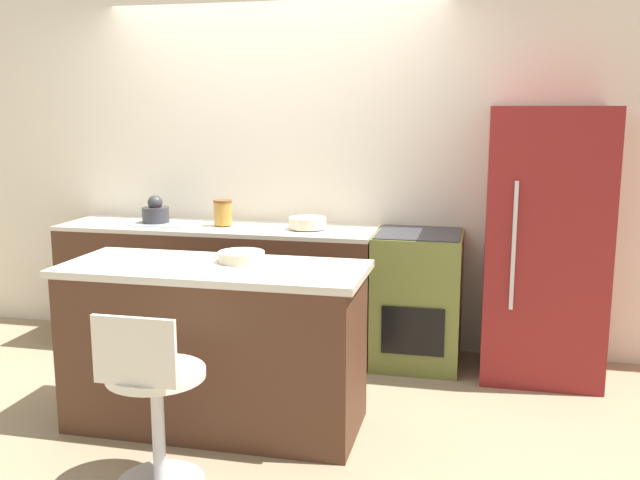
{
  "coord_description": "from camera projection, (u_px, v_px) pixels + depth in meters",
  "views": [
    {
      "loc": [
        1.52,
        -4.45,
        1.74
      ],
      "look_at": [
        0.56,
        -0.3,
        0.96
      ],
      "focal_mm": 40.0,
      "sensor_mm": 36.0,
      "label": 1
    }
  ],
  "objects": [
    {
      "name": "kitchen_island",
      "position": [
        215.0,
        345.0,
        3.93
      ],
      "size": [
        1.66,
        0.68,
        0.91
      ],
      "color": "#4C2D1E",
      "rests_on": "ground_plane"
    },
    {
      "name": "stool_chair",
      "position": [
        154.0,
        403.0,
        3.25
      ],
      "size": [
        0.45,
        0.45,
        0.88
      ],
      "color": "#B7B7BC",
      "rests_on": "ground_plane"
    },
    {
      "name": "canister_jar",
      "position": [
        223.0,
        212.0,
        5.11
      ],
      "size": [
        0.13,
        0.13,
        0.18
      ],
      "color": "#B77F33",
      "rests_on": "back_counter"
    },
    {
      "name": "mixing_bowl",
      "position": [
        308.0,
        223.0,
        4.98
      ],
      "size": [
        0.26,
        0.26,
        0.08
      ],
      "color": "beige",
      "rests_on": "back_counter"
    },
    {
      "name": "kettle",
      "position": [
        155.0,
        212.0,
        5.23
      ],
      "size": [
        0.2,
        0.2,
        0.2
      ],
      "color": "#333338",
      "rests_on": "back_counter"
    },
    {
      "name": "wall_back",
      "position": [
        275.0,
        169.0,
        5.31
      ],
      "size": [
        8.0,
        0.06,
        2.6
      ],
      "color": "silver",
      "rests_on": "ground_plane"
    },
    {
      "name": "refrigerator",
      "position": [
        544.0,
        244.0,
        4.61
      ],
      "size": [
        0.75,
        0.69,
        1.76
      ],
      "color": "maroon",
      "rests_on": "ground_plane"
    },
    {
      "name": "back_counter",
      "position": [
        218.0,
        287.0,
        5.22
      ],
      "size": [
        2.3,
        0.6,
        0.92
      ],
      "color": "#4C2D1E",
      "rests_on": "ground_plane"
    },
    {
      "name": "fruit_bowl",
      "position": [
        241.0,
        257.0,
        3.92
      ],
      "size": [
        0.26,
        0.26,
        0.06
      ],
      "color": "beige",
      "rests_on": "kitchen_island"
    },
    {
      "name": "ground_plane",
      "position": [
        250.0,
        365.0,
        4.91
      ],
      "size": [
        14.0,
        14.0,
        0.0
      ],
      "primitive_type": "plane",
      "color": "#998466"
    },
    {
      "name": "oven_range",
      "position": [
        418.0,
        299.0,
        4.89
      ],
      "size": [
        0.59,
        0.62,
        0.92
      ],
      "color": "olive",
      "rests_on": "ground_plane"
    }
  ]
}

